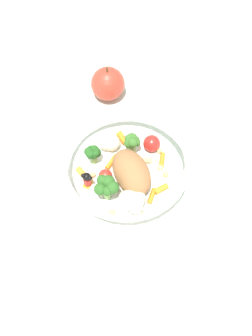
% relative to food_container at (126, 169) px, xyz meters
% --- Properties ---
extents(ground_plane, '(2.40, 2.40, 0.00)m').
position_rel_food_container_xyz_m(ground_plane, '(0.01, -0.01, -0.03)').
color(ground_plane, silver).
extents(food_container, '(0.23, 0.23, 0.07)m').
position_rel_food_container_xyz_m(food_container, '(0.00, 0.00, 0.00)').
color(food_container, white).
rests_on(food_container, ground_plane).
extents(loose_apple, '(0.07, 0.07, 0.08)m').
position_rel_food_container_xyz_m(loose_apple, '(-0.20, -0.01, 0.00)').
color(loose_apple, '#BC3828').
rests_on(loose_apple, ground_plane).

